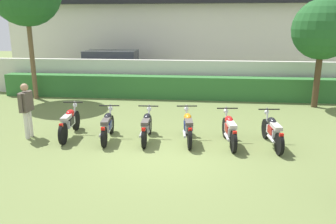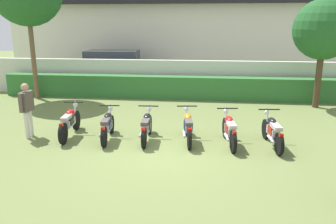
# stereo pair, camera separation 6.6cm
# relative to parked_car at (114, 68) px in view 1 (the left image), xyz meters

# --- Properties ---
(ground) EXTENTS (60.00, 60.00, 0.00)m
(ground) POSITION_rel_parked_car_xyz_m (3.77, -9.40, -0.94)
(ground) COLOR olive
(building) EXTENTS (21.41, 6.50, 8.49)m
(building) POSITION_rel_parked_car_xyz_m (3.77, 5.04, 3.31)
(building) COLOR silver
(building) RESTS_ON ground
(compound_wall) EXTENTS (20.34, 0.30, 1.64)m
(compound_wall) POSITION_rel_parked_car_xyz_m (3.77, -2.05, -0.12)
(compound_wall) COLOR silver
(compound_wall) RESTS_ON ground
(hedge_row) EXTENTS (16.27, 0.70, 1.00)m
(hedge_row) POSITION_rel_parked_car_xyz_m (3.77, -2.75, -0.44)
(hedge_row) COLOR #337033
(hedge_row) RESTS_ON ground
(parked_car) EXTENTS (4.57, 2.21, 1.89)m
(parked_car) POSITION_rel_parked_car_xyz_m (0.00, 0.00, 0.00)
(parked_car) COLOR black
(parked_car) RESTS_ON ground
(tree_far_side) EXTENTS (2.33, 2.33, 4.24)m
(tree_far_side) POSITION_rel_parked_car_xyz_m (9.27, -3.74, 2.12)
(tree_far_side) COLOR #4C3823
(tree_far_side) RESTS_ON ground
(motorcycle_in_row_0) EXTENTS (0.60, 1.93, 0.97)m
(motorcycle_in_row_0) POSITION_rel_parked_car_xyz_m (0.83, -8.35, -0.48)
(motorcycle_in_row_0) COLOR black
(motorcycle_in_row_0) RESTS_ON ground
(motorcycle_in_row_1) EXTENTS (0.60, 1.78, 0.94)m
(motorcycle_in_row_1) POSITION_rel_parked_car_xyz_m (2.04, -8.50, -0.50)
(motorcycle_in_row_1) COLOR black
(motorcycle_in_row_1) RESTS_ON ground
(motorcycle_in_row_2) EXTENTS (0.60, 1.80, 0.94)m
(motorcycle_in_row_2) POSITION_rel_parked_car_xyz_m (3.18, -8.43, -0.50)
(motorcycle_in_row_2) COLOR black
(motorcycle_in_row_2) RESTS_ON ground
(motorcycle_in_row_3) EXTENTS (0.60, 1.82, 0.96)m
(motorcycle_in_row_3) POSITION_rel_parked_car_xyz_m (4.37, -8.38, -0.49)
(motorcycle_in_row_3) COLOR black
(motorcycle_in_row_3) RESTS_ON ground
(motorcycle_in_row_4) EXTENTS (0.60, 1.81, 0.96)m
(motorcycle_in_row_4) POSITION_rel_parked_car_xyz_m (5.54, -8.51, -0.49)
(motorcycle_in_row_4) COLOR black
(motorcycle_in_row_4) RESTS_ON ground
(motorcycle_in_row_5) EXTENTS (0.60, 1.87, 0.95)m
(motorcycle_in_row_5) POSITION_rel_parked_car_xyz_m (6.71, -8.51, -0.49)
(motorcycle_in_row_5) COLOR black
(motorcycle_in_row_5) RESTS_ON ground
(inspector_person) EXTENTS (0.22, 0.66, 1.63)m
(inspector_person) POSITION_rel_parked_car_xyz_m (-0.36, -8.54, 0.02)
(inspector_person) COLOR silver
(inspector_person) RESTS_ON ground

